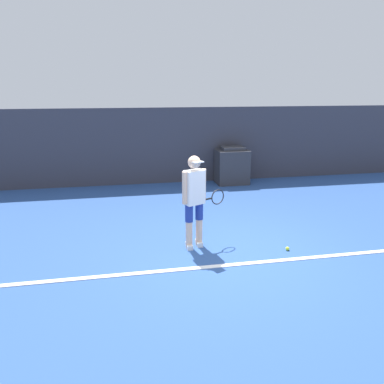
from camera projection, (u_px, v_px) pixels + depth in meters
name	position (u px, v px, depth m)	size (l,w,h in m)	color
ground_plane	(232.00, 255.00, 6.39)	(24.00, 24.00, 0.00)	#2D5193
back_wall	(181.00, 145.00, 11.07)	(24.00, 0.10, 2.21)	#383842
court_baseline	(238.00, 264.00, 6.05)	(21.60, 0.10, 0.01)	white
tennis_player	(195.00, 197.00, 6.50)	(0.84, 0.47, 1.65)	beige
tennis_ball	(287.00, 249.00, 6.57)	(0.07, 0.07, 0.07)	#D1E533
covered_chair	(232.00, 166.00, 11.05)	(0.92, 0.72, 1.10)	#333338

